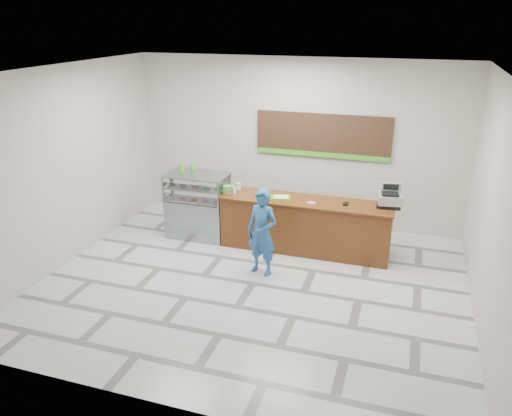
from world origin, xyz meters
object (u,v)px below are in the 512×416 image
(display_case, at_px, (198,205))
(cash_register, at_px, (390,198))
(customer, at_px, (262,232))
(serving_tray, at_px, (280,197))
(sales_counter, at_px, (305,225))

(display_case, bearing_deg, cash_register, 2.86)
(customer, bearing_deg, display_case, 161.94)
(serving_tray, bearing_deg, display_case, 164.40)
(sales_counter, distance_m, display_case, 2.23)
(display_case, distance_m, cash_register, 3.76)
(sales_counter, height_order, cash_register, cash_register)
(cash_register, relative_size, customer, 0.33)
(cash_register, relative_size, serving_tray, 1.17)
(serving_tray, relative_size, customer, 0.28)
(sales_counter, distance_m, serving_tray, 0.72)
(cash_register, xyz_separation_m, serving_tray, (-2.00, -0.20, -0.14))
(sales_counter, relative_size, cash_register, 6.39)
(display_case, xyz_separation_m, customer, (1.70, -1.12, 0.10))
(cash_register, distance_m, serving_tray, 2.01)
(display_case, height_order, serving_tray, display_case)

